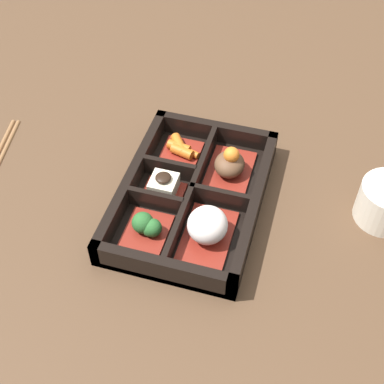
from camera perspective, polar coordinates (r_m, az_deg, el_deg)
name	(u,v)px	position (r m, az deg, el deg)	size (l,w,h in m)	color
ground_plane	(192,203)	(0.79, 0.00, -1.21)	(3.00, 3.00, 0.00)	#4C3523
bento_base	(192,201)	(0.78, 0.00, -0.97)	(0.28, 0.20, 0.01)	black
bento_rim	(191,194)	(0.77, -0.14, -0.18)	(0.28, 0.20, 0.04)	black
bowl_stew	(229,166)	(0.80, 4.02, 2.80)	(0.11, 0.07, 0.05)	maroon
bowl_rice	(207,227)	(0.71, 1.65, -3.79)	(0.11, 0.07, 0.05)	maroon
bowl_carrots	(181,151)	(0.84, -1.22, 4.42)	(0.07, 0.06, 0.02)	maroon
bowl_tofu	(164,185)	(0.78, -2.99, 0.73)	(0.05, 0.06, 0.04)	maroon
bowl_greens	(147,227)	(0.73, -4.82, -3.79)	(0.08, 0.06, 0.04)	maroon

